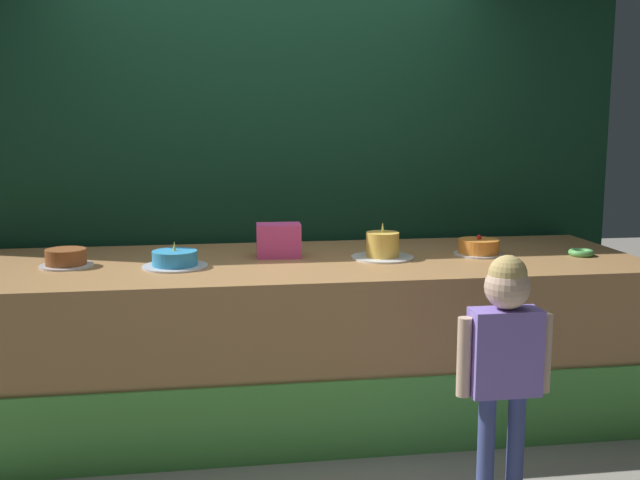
{
  "coord_description": "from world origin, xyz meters",
  "views": [
    {
      "loc": [
        -0.4,
        -3.39,
        1.63
      ],
      "look_at": [
        0.18,
        0.36,
        1.01
      ],
      "focal_mm": 42.66,
      "sensor_mm": 36.0,
      "label": 1
    }
  ],
  "objects": [
    {
      "name": "cake_left",
      "position": [
        -1.1,
        0.59,
        0.91
      ],
      "size": [
        0.27,
        0.27,
        0.09
      ],
      "color": "silver",
      "rests_on": "stage_platform"
    },
    {
      "name": "stage_platform",
      "position": [
        0.0,
        0.59,
        0.43
      ],
      "size": [
        3.9,
        1.21,
        0.86
      ],
      "color": "#B27F4C",
      "rests_on": "ground_plane"
    },
    {
      "name": "cake_center",
      "position": [
        -0.55,
        0.49,
        0.9
      ],
      "size": [
        0.33,
        0.33,
        0.13
      ],
      "color": "silver",
      "rests_on": "stage_platform"
    },
    {
      "name": "pink_box",
      "position": [
        0.0,
        0.69,
        0.96
      ],
      "size": [
        0.25,
        0.17,
        0.18
      ],
      "primitive_type": "cube",
      "rotation": [
        0.0,
        0.0,
        -0.06
      ],
      "color": "#F74DA2",
      "rests_on": "stage_platform"
    },
    {
      "name": "ground_plane",
      "position": [
        0.0,
        0.0,
        0.0
      ],
      "size": [
        12.0,
        12.0,
        0.0
      ],
      "primitive_type": "plane",
      "color": "gray"
    },
    {
      "name": "child_figure",
      "position": [
        0.83,
        -0.49,
        0.69
      ],
      "size": [
        0.41,
        0.19,
        1.07
      ],
      "color": "#3F4C8C",
      "rests_on": "ground_plane"
    },
    {
      "name": "curtain_backdrop",
      "position": [
        0.0,
        1.29,
        1.39
      ],
      "size": [
        4.42,
        0.08,
        2.79
      ],
      "primitive_type": "cube",
      "color": "#113823",
      "rests_on": "ground_plane"
    },
    {
      "name": "cake_right",
      "position": [
        0.55,
        0.57,
        0.93
      ],
      "size": [
        0.34,
        0.34,
        0.2
      ],
      "color": "white",
      "rests_on": "stage_platform"
    },
    {
      "name": "cake_far_right",
      "position": [
        1.1,
        0.59,
        0.91
      ],
      "size": [
        0.28,
        0.28,
        0.11
      ],
      "color": "silver",
      "rests_on": "stage_platform"
    },
    {
      "name": "donut",
      "position": [
        1.66,
        0.48,
        0.88
      ],
      "size": [
        0.14,
        0.14,
        0.03
      ],
      "primitive_type": "torus",
      "color": "#59B259",
      "rests_on": "stage_platform"
    }
  ]
}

